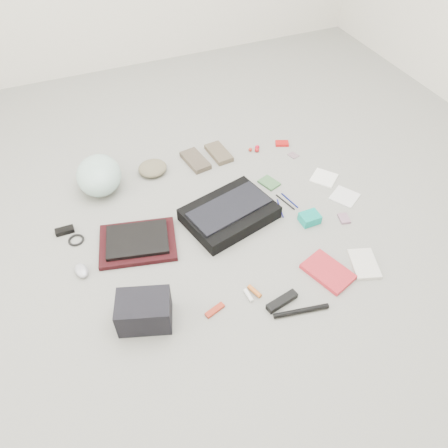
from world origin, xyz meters
name	(u,v)px	position (x,y,z in m)	size (l,w,h in m)	color
ground_plane	(224,231)	(0.00, 0.00, 0.00)	(4.00, 4.00, 0.00)	gray
messenger_bag	(229,214)	(0.06, 0.07, 0.04)	(0.46, 0.33, 0.08)	black
bag_flap	(230,208)	(0.06, 0.07, 0.08)	(0.43, 0.20, 0.01)	black
laptop_sleeve	(138,243)	(-0.44, 0.08, 0.01)	(0.38, 0.29, 0.03)	black
laptop	(137,240)	(-0.44, 0.08, 0.04)	(0.31, 0.22, 0.02)	black
bike_helmet	(99,175)	(-0.52, 0.59, 0.09)	(0.25, 0.31, 0.19)	silver
beanie	(153,168)	(-0.21, 0.61, 0.03)	(0.17, 0.16, 0.06)	#7B7055
mitten_left	(195,160)	(0.06, 0.60, 0.02)	(0.11, 0.22, 0.03)	brown
mitten_right	(219,153)	(0.22, 0.61, 0.02)	(0.10, 0.21, 0.03)	brown
power_brick	(65,231)	(-0.78, 0.31, 0.01)	(0.10, 0.04, 0.03)	black
cable_coil	(76,240)	(-0.73, 0.23, 0.01)	(0.08, 0.08, 0.01)	black
mouse	(81,270)	(-0.74, 0.01, 0.02)	(0.06, 0.10, 0.04)	#B0B1BB
camera_bag	(144,311)	(-0.53, -0.37, 0.07)	(0.23, 0.16, 0.15)	black
multitool	(215,310)	(-0.23, -0.44, 0.01)	(0.10, 0.03, 0.02)	#9E2814
toiletry_tube_white	(248,295)	(-0.06, -0.43, 0.01)	(0.02, 0.02, 0.07)	white
toiletry_tube_orange	(255,291)	(-0.02, -0.42, 0.01)	(0.02, 0.02, 0.08)	#C36122
u_lock	(282,301)	(0.07, -0.52, 0.02)	(0.16, 0.04, 0.03)	black
bike_pump	(301,311)	(0.12, -0.59, 0.01)	(0.02, 0.02, 0.26)	black
book_red	(328,272)	(0.35, -0.45, 0.01)	(0.15, 0.23, 0.02)	red
book_white	(364,264)	(0.54, -0.48, 0.01)	(0.12, 0.18, 0.02)	silver
notepad	(269,183)	(0.39, 0.24, 0.01)	(0.08, 0.11, 0.01)	#3F6B3F
pen_blue	(280,208)	(0.35, 0.03, 0.00)	(0.01, 0.01, 0.14)	navy
pen_black	(285,202)	(0.40, 0.06, 0.00)	(0.01, 0.01, 0.15)	black
pen_navy	(290,200)	(0.43, 0.07, 0.00)	(0.01, 0.01, 0.14)	#0A1161
accordion_wallet	(310,218)	(0.45, -0.12, 0.03)	(0.10, 0.08, 0.05)	#0BA18E
card_deck	(344,218)	(0.63, -0.17, 0.01)	(0.05, 0.07, 0.01)	#A2758D
napkin_top	(324,178)	(0.71, 0.16, 0.00)	(0.14, 0.14, 0.01)	white
napkin_bottom	(345,197)	(0.73, -0.03, 0.00)	(0.14, 0.14, 0.01)	silver
lollipop_a	(250,150)	(0.42, 0.57, 0.01)	(0.02, 0.02, 0.02)	maroon
lollipop_b	(257,150)	(0.46, 0.55, 0.01)	(0.03, 0.03, 0.03)	#A91418
lollipop_c	(257,147)	(0.47, 0.57, 0.01)	(0.03, 0.03, 0.03)	#BB0822
altoids_tin	(282,143)	(0.64, 0.56, 0.01)	(0.08, 0.05, 0.02)	red
stamp_sheet	(293,155)	(0.65, 0.43, 0.00)	(0.05, 0.06, 0.00)	gray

